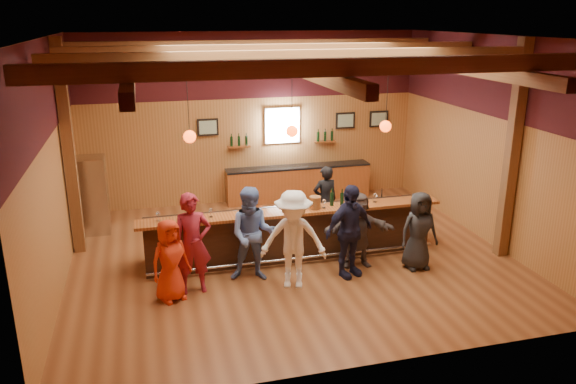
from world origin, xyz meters
name	(u,v)px	position (x,y,z in m)	size (l,w,h in m)	color
room	(291,105)	(0.00, 0.06, 3.21)	(9.04, 9.00, 4.52)	brown
bar_counter	(291,231)	(0.02, 0.15, 0.52)	(6.30, 1.07, 1.11)	black
back_bar_cabinet	(298,183)	(1.20, 3.72, 0.48)	(4.00, 0.52, 0.95)	brown
window	(282,125)	(0.80, 3.95, 2.05)	(0.95, 0.09, 0.95)	silver
framed_pictures	(313,122)	(1.67, 3.94, 2.10)	(5.35, 0.05, 0.45)	black
wine_shelves	(283,142)	(0.80, 3.88, 1.62)	(3.00, 0.18, 0.30)	brown
pendant_lights	(292,131)	(0.00, 0.00, 2.71)	(4.24, 0.24, 1.37)	black
stainless_fridge	(92,195)	(-4.10, 2.60, 0.90)	(0.70, 0.70, 1.80)	silver
customer_orange	(170,260)	(-2.56, -1.22, 0.76)	(0.74, 0.48, 1.51)	red
customer_redvest	(193,244)	(-2.13, -1.01, 0.94)	(0.69, 0.45, 1.89)	maroon
customer_denim	(253,234)	(-0.98, -0.81, 0.93)	(0.90, 0.70, 1.85)	#5772AF
customer_white	(293,240)	(-0.32, -1.30, 0.94)	(1.22, 0.70, 1.89)	white
customer_navy	(349,231)	(0.84, -1.12, 0.93)	(1.09, 0.45, 1.86)	#1B1B37
customer_brown	(358,230)	(1.18, -0.74, 0.78)	(1.44, 0.46, 1.55)	#554744
customer_dark	(419,231)	(2.31, -1.15, 0.80)	(0.78, 0.51, 1.60)	black
bartender	(325,200)	(1.10, 1.13, 0.81)	(0.59, 0.39, 1.62)	black
ice_bucket	(315,203)	(0.44, -0.19, 1.24)	(0.23, 0.23, 0.26)	brown
bottle_a	(332,199)	(0.84, -0.10, 1.26)	(0.08, 0.08, 0.37)	black
bottle_b	(342,199)	(1.06, -0.10, 1.24)	(0.07, 0.07, 0.34)	black
glass_a	(158,214)	(-2.69, -0.11, 1.25)	(0.08, 0.08, 0.19)	silver
glass_b	(192,215)	(-2.06, -0.24, 1.22)	(0.07, 0.07, 0.16)	silver
glass_c	(211,211)	(-1.68, -0.15, 1.24)	(0.08, 0.08, 0.18)	silver
glass_d	(248,209)	(-0.95, -0.21, 1.23)	(0.08, 0.08, 0.17)	silver
glass_e	(284,207)	(-0.23, -0.24, 1.23)	(0.07, 0.07, 0.16)	silver
glass_f	(324,202)	(0.63, -0.20, 1.25)	(0.09, 0.09, 0.19)	silver
glass_g	(359,196)	(1.45, -0.08, 1.25)	(0.09, 0.09, 0.20)	silver
glass_h	(375,196)	(1.79, -0.11, 1.25)	(0.09, 0.09, 0.20)	silver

